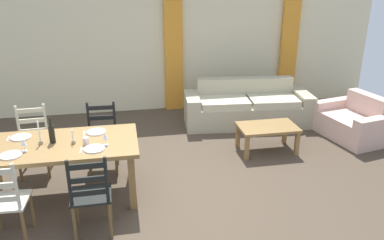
% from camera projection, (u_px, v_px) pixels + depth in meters
% --- Properties ---
extents(ground_plane, '(9.60, 9.60, 0.02)m').
position_uv_depth(ground_plane, '(162.00, 193.00, 4.94)').
color(ground_plane, '#4A3D2F').
extents(wall_far, '(9.60, 0.16, 2.70)m').
position_uv_depth(wall_far, '(141.00, 43.00, 7.47)').
color(wall_far, beige).
rests_on(wall_far, ground_plane).
extents(curtain_panel_left, '(0.35, 0.08, 2.20)m').
position_uv_depth(curtain_panel_left, '(174.00, 56.00, 7.54)').
color(curtain_panel_left, orange).
rests_on(curtain_panel_left, ground_plane).
extents(curtain_panel_right, '(0.35, 0.08, 2.20)m').
position_uv_depth(curtain_panel_right, '(288.00, 51.00, 7.95)').
color(curtain_panel_right, orange).
rests_on(curtain_panel_right, ground_plane).
extents(dining_table, '(1.90, 0.96, 0.75)m').
position_uv_depth(dining_table, '(57.00, 150.00, 4.59)').
color(dining_table, olive).
rests_on(dining_table, ground_plane).
extents(dining_chair_near_left, '(0.44, 0.42, 0.96)m').
position_uv_depth(dining_chair_near_left, '(4.00, 202.00, 3.89)').
color(dining_chair_near_left, beige).
rests_on(dining_chair_near_left, ground_plane).
extents(dining_chair_near_right, '(0.43, 0.41, 0.96)m').
position_uv_depth(dining_chair_near_right, '(91.00, 195.00, 4.01)').
color(dining_chair_near_right, black).
rests_on(dining_chair_near_right, ground_plane).
extents(dining_chair_far_left, '(0.44, 0.42, 0.96)m').
position_uv_depth(dining_chair_far_left, '(33.00, 141.00, 5.28)').
color(dining_chair_far_left, beige).
rests_on(dining_chair_far_left, ground_plane).
extents(dining_chair_far_right, '(0.44, 0.42, 0.96)m').
position_uv_depth(dining_chair_far_right, '(102.00, 137.00, 5.39)').
color(dining_chair_far_right, black).
rests_on(dining_chair_far_right, ground_plane).
extents(dinner_plate_near_left, '(0.24, 0.24, 0.02)m').
position_uv_depth(dinner_plate_near_left, '(11.00, 155.00, 4.25)').
color(dinner_plate_near_left, white).
rests_on(dinner_plate_near_left, dining_table).
extents(dinner_plate_near_right, '(0.24, 0.24, 0.02)m').
position_uv_depth(dinner_plate_near_right, '(94.00, 149.00, 4.40)').
color(dinner_plate_near_right, white).
rests_on(dinner_plate_near_right, dining_table).
extents(fork_near_right, '(0.02, 0.17, 0.01)m').
position_uv_depth(fork_near_right, '(81.00, 150.00, 4.38)').
color(fork_near_right, silver).
rests_on(fork_near_right, dining_table).
extents(dinner_plate_far_left, '(0.24, 0.24, 0.02)m').
position_uv_depth(dinner_plate_far_left, '(21.00, 137.00, 4.70)').
color(dinner_plate_far_left, white).
rests_on(dinner_plate_far_left, dining_table).
extents(fork_far_left, '(0.02, 0.17, 0.01)m').
position_uv_depth(fork_far_left, '(8.00, 139.00, 4.68)').
color(fork_far_left, silver).
rests_on(fork_far_left, dining_table).
extents(dinner_plate_far_right, '(0.24, 0.24, 0.02)m').
position_uv_depth(dinner_plate_far_right, '(96.00, 132.00, 4.86)').
color(dinner_plate_far_right, white).
rests_on(dinner_plate_far_right, dining_table).
extents(fork_far_right, '(0.02, 0.17, 0.01)m').
position_uv_depth(fork_far_right, '(84.00, 133.00, 4.83)').
color(fork_far_right, silver).
rests_on(fork_far_right, dining_table).
extents(wine_bottle, '(0.07, 0.07, 0.32)m').
position_uv_depth(wine_bottle, '(52.00, 133.00, 4.54)').
color(wine_bottle, black).
rests_on(wine_bottle, dining_table).
extents(wine_glass_near_left, '(0.06, 0.06, 0.16)m').
position_uv_depth(wine_glass_near_left, '(23.00, 142.00, 4.32)').
color(wine_glass_near_left, white).
rests_on(wine_glass_near_left, dining_table).
extents(wine_glass_near_right, '(0.06, 0.06, 0.16)m').
position_uv_depth(wine_glass_near_right, '(105.00, 136.00, 4.47)').
color(wine_glass_near_right, white).
rests_on(wine_glass_near_right, dining_table).
extents(coffee_cup_primary, '(0.07, 0.07, 0.09)m').
position_uv_depth(coffee_cup_primary, '(86.00, 141.00, 4.52)').
color(coffee_cup_primary, beige).
rests_on(coffee_cup_primary, dining_table).
extents(candle_tall, '(0.05, 0.05, 0.29)m').
position_uv_depth(candle_tall, '(40.00, 137.00, 4.51)').
color(candle_tall, '#998C66').
rests_on(candle_tall, dining_table).
extents(candle_short, '(0.05, 0.05, 0.18)m').
position_uv_depth(candle_short, '(73.00, 140.00, 4.54)').
color(candle_short, '#998C66').
rests_on(candle_short, dining_table).
extents(couch, '(2.34, 1.00, 0.80)m').
position_uv_depth(couch, '(247.00, 108.00, 7.11)').
color(couch, '#B4AA8B').
rests_on(couch, ground_plane).
extents(coffee_table, '(0.90, 0.56, 0.42)m').
position_uv_depth(coffee_table, '(267.00, 130.00, 5.96)').
color(coffee_table, olive).
rests_on(coffee_table, ground_plane).
extents(armchair_upholstered, '(1.02, 1.30, 0.72)m').
position_uv_depth(armchair_upholstered, '(355.00, 123.00, 6.53)').
color(armchair_upholstered, beige).
rests_on(armchair_upholstered, ground_plane).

